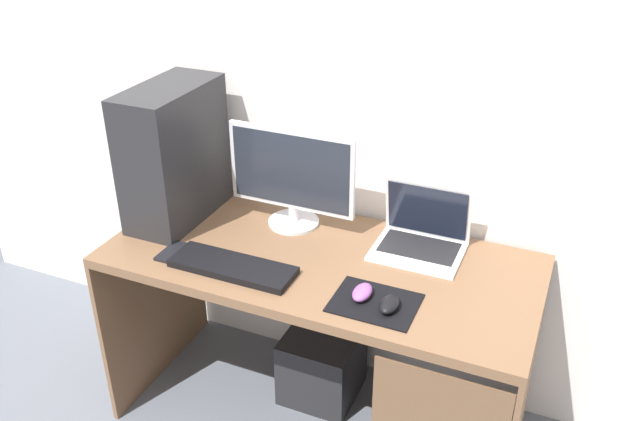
{
  "coord_description": "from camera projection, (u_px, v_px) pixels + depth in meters",
  "views": [
    {
      "loc": [
        0.76,
        -1.76,
        1.95
      ],
      "look_at": [
        0.0,
        0.0,
        0.91
      ],
      "focal_mm": 37.55,
      "sensor_mm": 36.0,
      "label": 1
    }
  ],
  "objects": [
    {
      "name": "ground_plane",
      "position": [
        320.0,
        416.0,
        2.61
      ],
      "size": [
        8.0,
        8.0,
        0.0
      ],
      "primitive_type": "plane",
      "color": "slate"
    },
    {
      "name": "cell_phone",
      "position": [
        173.0,
        252.0,
        2.28
      ],
      "size": [
        0.07,
        0.13,
        0.01
      ],
      "primitive_type": "cube",
      "color": "black",
      "rests_on": "desk"
    },
    {
      "name": "wall_back",
      "position": [
        363.0,
        65.0,
        2.29
      ],
      "size": [
        4.0,
        0.05,
        2.6
      ],
      "color": "silver",
      "rests_on": "ground_plane"
    },
    {
      "name": "desk",
      "position": [
        323.0,
        295.0,
        2.32
      ],
      "size": [
        1.46,
        0.65,
        0.73
      ],
      "color": "brown",
      "rests_on": "ground_plane"
    },
    {
      "name": "keyboard",
      "position": [
        233.0,
        267.0,
        2.19
      ],
      "size": [
        0.42,
        0.14,
        0.02
      ],
      "primitive_type": "cube",
      "color": "black",
      "rests_on": "desk"
    },
    {
      "name": "mouse_right",
      "position": [
        389.0,
        304.0,
        1.99
      ],
      "size": [
        0.06,
        0.1,
        0.03
      ],
      "primitive_type": "ellipsoid",
      "color": "black",
      "rests_on": "mousepad"
    },
    {
      "name": "monitor",
      "position": [
        292.0,
        178.0,
        2.37
      ],
      "size": [
        0.48,
        0.19,
        0.37
      ],
      "color": "silver",
      "rests_on": "desk"
    },
    {
      "name": "pc_tower",
      "position": [
        174.0,
        154.0,
        2.41
      ],
      "size": [
        0.21,
        0.42,
        0.5
      ],
      "primitive_type": "cube",
      "color": "#232326",
      "rests_on": "desk"
    },
    {
      "name": "subwoofer",
      "position": [
        322.0,
        364.0,
        2.67
      ],
      "size": [
        0.28,
        0.28,
        0.28
      ],
      "primitive_type": "cube",
      "color": "#232326",
      "rests_on": "ground_plane"
    },
    {
      "name": "laptop",
      "position": [
        421.0,
        237.0,
        2.29
      ],
      "size": [
        0.3,
        0.24,
        0.23
      ],
      "color": "white",
      "rests_on": "desk"
    },
    {
      "name": "mouse_left",
      "position": [
        362.0,
        292.0,
        2.05
      ],
      "size": [
        0.06,
        0.1,
        0.03
      ],
      "primitive_type": "ellipsoid",
      "color": "#8C4C99",
      "rests_on": "mousepad"
    },
    {
      "name": "mousepad",
      "position": [
        375.0,
        303.0,
        2.03
      ],
      "size": [
        0.26,
        0.2,
        0.0
      ],
      "primitive_type": "cube",
      "color": "black",
      "rests_on": "desk"
    }
  ]
}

